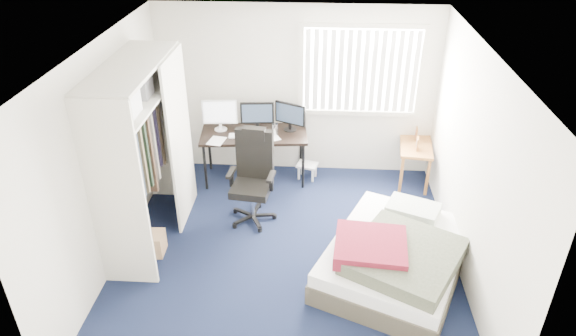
% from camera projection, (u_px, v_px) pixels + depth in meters
% --- Properties ---
extents(ground, '(4.20, 4.20, 0.00)m').
position_uv_depth(ground, '(287.00, 252.00, 6.21)').
color(ground, black).
rests_on(ground, ground).
extents(room_shell, '(4.20, 4.20, 4.20)m').
position_uv_depth(room_shell, '(286.00, 141.00, 5.46)').
color(room_shell, silver).
rests_on(room_shell, ground).
extents(window_assembly, '(1.72, 0.09, 1.32)m').
position_uv_depth(window_assembly, '(361.00, 71.00, 7.12)').
color(window_assembly, white).
rests_on(window_assembly, ground).
extents(closet, '(0.64, 1.84, 2.22)m').
position_uv_depth(closet, '(142.00, 139.00, 5.86)').
color(closet, beige).
rests_on(closet, ground).
extents(desk, '(1.57, 0.84, 1.21)m').
position_uv_depth(desk, '(254.00, 130.00, 7.37)').
color(desk, black).
rests_on(desk, ground).
extents(office_chair, '(0.65, 0.65, 1.24)m').
position_uv_depth(office_chair, '(253.00, 186.00, 6.64)').
color(office_chair, black).
rests_on(office_chair, ground).
extents(footstool, '(0.34, 0.30, 0.24)m').
position_uv_depth(footstool, '(307.00, 167.00, 7.64)').
color(footstool, white).
rests_on(footstool, ground).
extents(nightstand, '(0.54, 0.93, 0.79)m').
position_uv_depth(nightstand, '(415.00, 147.00, 7.43)').
color(nightstand, brown).
rests_on(nightstand, ground).
extents(bed, '(2.00, 2.24, 0.62)m').
position_uv_depth(bed, '(395.00, 256.00, 5.73)').
color(bed, '#3D372B').
rests_on(bed, ground).
extents(pine_box, '(0.37, 0.29, 0.27)m').
position_uv_depth(pine_box, '(149.00, 243.00, 6.15)').
color(pine_box, tan).
rests_on(pine_box, ground).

